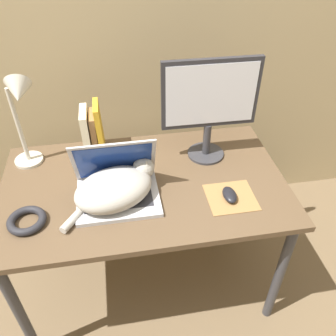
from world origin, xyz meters
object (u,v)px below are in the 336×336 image
cable_coil (27,221)px  computer_mouse (230,195)px  book_row (92,131)px  cat (116,188)px  desk_lamp (20,108)px  laptop (117,186)px  external_monitor (210,103)px

cable_coil → computer_mouse: bearing=0.3°
book_row → cat: bearing=-77.0°
desk_lamp → cable_coil: 0.47m
book_row → desk_lamp: bearing=-167.7°
cat → book_row: bearing=103.0°
laptop → computer_mouse: bearing=-12.1°
book_row → cable_coil: 0.52m
laptop → computer_mouse: 0.47m
external_monitor → desk_lamp: size_ratio=1.08×
external_monitor → cable_coil: bearing=-158.3°
cable_coil → laptop: bearing=15.9°
cat → laptop: bearing=80.3°
external_monitor → cable_coil: external_monitor is taller
laptop → cable_coil: laptop is taller
cat → external_monitor: (0.44, 0.25, 0.21)m
cable_coil → cat: bearing=11.0°
desk_lamp → cat: bearing=-40.7°
book_row → desk_lamp: 0.34m
external_monitor → desk_lamp: (-0.80, 0.06, 0.02)m
laptop → desk_lamp: (-0.36, 0.27, 0.25)m
cat → book_row: 0.38m
book_row → cable_coil: bearing=-121.4°
laptop → desk_lamp: size_ratio=0.76×
laptop → computer_mouse: size_ratio=3.47×
external_monitor → cable_coil: size_ratio=3.21×
desk_lamp → cable_coil: desk_lamp is taller
external_monitor → cable_coil: 0.89m
laptop → book_row: bearing=105.2°
cable_coil → book_row: bearing=58.6°
laptop → cat: laptop is taller
laptop → external_monitor: external_monitor is taller
computer_mouse → laptop: bearing=167.9°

